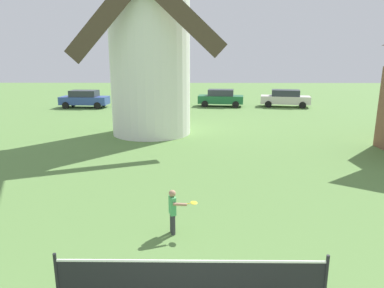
{
  "coord_description": "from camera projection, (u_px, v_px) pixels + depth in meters",
  "views": [
    {
      "loc": [
        -0.09,
        -3.77,
        4.4
      ],
      "look_at": [
        -0.17,
        3.59,
        2.57
      ],
      "focal_mm": 32.53,
      "sensor_mm": 36.0,
      "label": 1
    }
  ],
  "objects": [
    {
      "name": "parked_car_blue",
      "position": [
        85.0,
        99.0,
        31.51
      ],
      "size": [
        4.33,
        2.07,
        1.56
      ],
      "color": "#334C99",
      "rests_on": "ground_plane"
    },
    {
      "name": "windmill",
      "position": [
        149.0,
        30.0,
        19.48
      ],
      "size": [
        8.36,
        5.3,
        12.47
      ],
      "color": "white",
      "rests_on": "ground_plane"
    },
    {
      "name": "parked_car_silver",
      "position": [
        154.0,
        98.0,
        31.94
      ],
      "size": [
        4.03,
        2.23,
        1.56
      ],
      "color": "silver",
      "rests_on": "ground_plane"
    },
    {
      "name": "player_far",
      "position": [
        173.0,
        209.0,
        8.81
      ],
      "size": [
        0.77,
        0.39,
        1.19
      ],
      "color": "#333338",
      "rests_on": "ground_plane"
    },
    {
      "name": "tennis_net",
      "position": [
        191.0,
        276.0,
        6.1
      ],
      "size": [
        4.8,
        0.06,
        1.1
      ],
      "color": "black",
      "rests_on": "ground_plane"
    },
    {
      "name": "parked_car_cream",
      "position": [
        285.0,
        98.0,
        32.0
      ],
      "size": [
        4.66,
        2.57,
        1.56
      ],
      "color": "silver",
      "rests_on": "ground_plane"
    },
    {
      "name": "parked_car_green",
      "position": [
        221.0,
        98.0,
        32.31
      ],
      "size": [
        4.31,
        2.29,
        1.56
      ],
      "color": "#1E6638",
      "rests_on": "ground_plane"
    }
  ]
}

